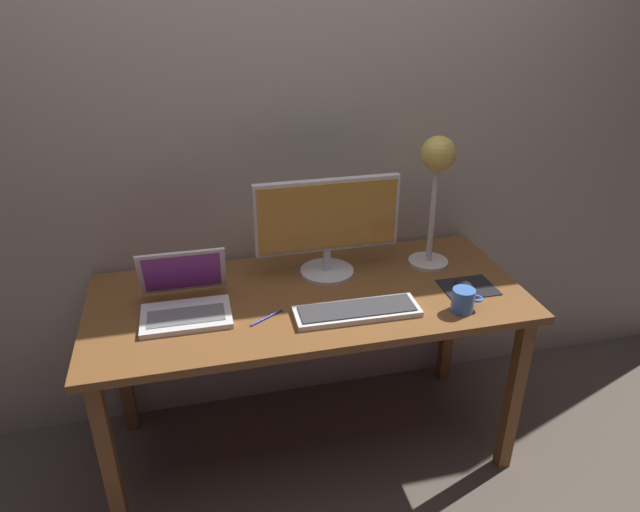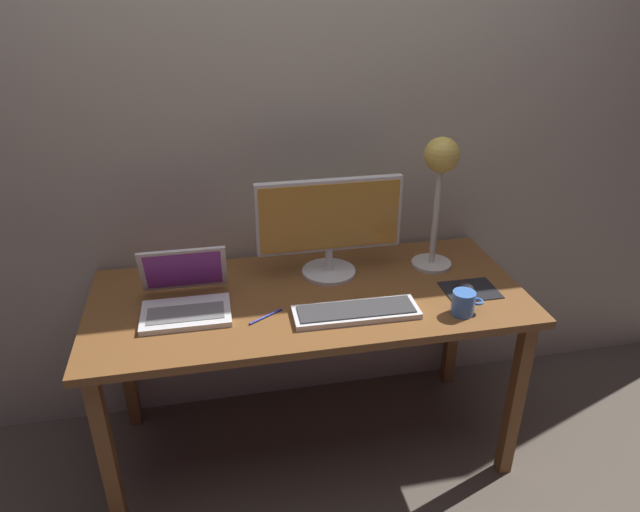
% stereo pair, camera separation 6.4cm
% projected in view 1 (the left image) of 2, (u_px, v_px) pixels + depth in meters
% --- Properties ---
extents(ground_plane, '(4.80, 4.80, 0.00)m').
position_uv_depth(ground_plane, '(310.00, 444.00, 2.47)').
color(ground_plane, brown).
rests_on(ground_plane, ground).
extents(back_wall, '(4.80, 0.06, 2.60)m').
position_uv_depth(back_wall, '(285.00, 119.00, 2.23)').
color(back_wall, '#B2A893').
rests_on(back_wall, ground).
extents(desk, '(1.60, 0.70, 0.74)m').
position_uv_depth(desk, '(309.00, 313.00, 2.17)').
color(desk, brown).
rests_on(desk, ground).
extents(monitor, '(0.56, 0.21, 0.39)m').
position_uv_depth(monitor, '(327.00, 222.00, 2.19)').
color(monitor, silver).
rests_on(monitor, desk).
extents(keyboard_main, '(0.44, 0.15, 0.03)m').
position_uv_depth(keyboard_main, '(357.00, 311.00, 2.01)').
color(keyboard_main, silver).
rests_on(keyboard_main, desk).
extents(laptop, '(0.31, 0.28, 0.21)m').
position_uv_depth(laptop, '(184.00, 295.00, 2.02)').
color(laptop, silver).
rests_on(laptop, desk).
extents(desk_lamp, '(0.16, 0.16, 0.53)m').
position_uv_depth(desk_lamp, '(436.00, 173.00, 2.19)').
color(desk_lamp, beige).
rests_on(desk_lamp, desk).
extents(mousepad, '(0.20, 0.16, 0.00)m').
position_uv_depth(mousepad, '(468.00, 287.00, 2.18)').
color(mousepad, black).
rests_on(mousepad, desk).
extents(mouse, '(0.06, 0.10, 0.03)m').
position_uv_depth(mouse, '(464.00, 285.00, 2.16)').
color(mouse, black).
rests_on(mouse, mousepad).
extents(coffee_mug, '(0.11, 0.08, 0.09)m').
position_uv_depth(coffee_mug, '(463.00, 300.00, 2.02)').
color(coffee_mug, '#3F72CC').
rests_on(coffee_mug, desk).
extents(pen, '(0.12, 0.08, 0.01)m').
position_uv_depth(pen, '(267.00, 317.00, 1.99)').
color(pen, '#2633A5').
rests_on(pen, desk).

